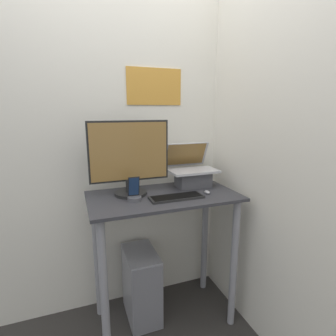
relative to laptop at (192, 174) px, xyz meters
name	(u,v)px	position (x,y,z in m)	size (l,w,h in m)	color
wall_back	(148,138)	(-0.27, 0.23, 0.25)	(6.00, 0.06, 2.60)	silver
wall_side_right	(265,145)	(0.31, -0.39, 0.25)	(0.05, 6.00, 2.60)	silver
desk	(164,227)	(-0.27, -0.12, -0.32)	(0.98, 0.53, 0.96)	#333338
laptop	(192,174)	(0.00, 0.00, 0.00)	(0.35, 0.29, 0.31)	#4C4C51
monitor	(130,161)	(-0.47, -0.04, 0.14)	(0.52, 0.21, 0.49)	black
keyboard	(176,197)	(-0.21, -0.22, -0.08)	(0.35, 0.12, 0.02)	black
mouse	(207,192)	(0.01, -0.21, -0.08)	(0.03, 0.05, 0.02)	#99999E
cell_phone	(134,195)	(-0.48, -0.17, -0.06)	(0.09, 0.09, 0.15)	#4C4C51
computer_tower	(141,285)	(-0.41, -0.05, -0.79)	(0.22, 0.37, 0.52)	gray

